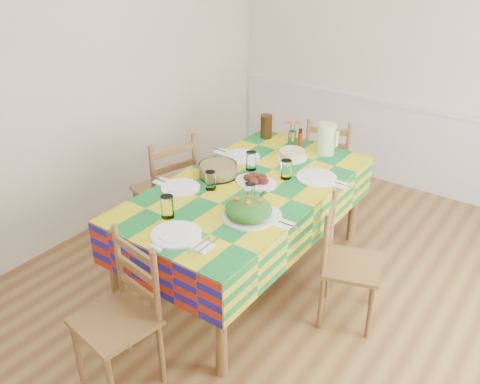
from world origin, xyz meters
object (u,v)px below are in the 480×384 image
green_pitcher (326,139)px  chair_right (345,264)px  chair_far (327,165)px  chair_left (167,191)px  tea_pitcher (266,126)px  meat_platter (256,180)px  chair_near (121,318)px  dining_table (248,196)px

green_pitcher → chair_right: bearing=-53.9°
chair_far → chair_left: chair_left is taller
tea_pitcher → chair_far: bearing=46.0°
meat_platter → tea_pitcher: (-0.45, 0.83, 0.08)m
chair_right → chair_left: bearing=71.0°
meat_platter → chair_near: (-0.02, -1.40, -0.36)m
green_pitcher → chair_right: 1.21m
chair_far → chair_left: bearing=38.5°
green_pitcher → dining_table: bearing=-102.5°
tea_pitcher → chair_right: bearing=-35.5°
meat_platter → chair_left: 0.94m
tea_pitcher → green_pitcher: bearing=-0.7°
tea_pitcher → chair_left: chair_left is taller
dining_table → chair_far: 1.36m
green_pitcher → meat_platter: bearing=-101.4°
green_pitcher → chair_left: 1.44m
chair_near → chair_far: chair_near is taller
green_pitcher → chair_near: bearing=-94.9°
green_pitcher → tea_pitcher: (-0.61, 0.01, -0.02)m
chair_near → chair_right: size_ratio=1.06×
dining_table → tea_pitcher: tea_pitcher is taller
chair_right → dining_table: bearing=70.0°
dining_table → green_pitcher: bearing=77.5°
chair_left → chair_right: size_ratio=1.11×
meat_platter → chair_far: chair_far is taller
tea_pitcher → chair_near: size_ratio=0.22×
dining_table → chair_right: 0.89m
chair_right → meat_platter: bearing=65.5°
meat_platter → chair_right: size_ratio=0.37×
dining_table → chair_near: chair_near is taller
dining_table → chair_far: (0.01, 1.34, -0.24)m
dining_table → meat_platter: (0.03, 0.06, 0.12)m
chair_near → chair_far: 2.67m
chair_left → green_pitcher: bearing=147.9°
green_pitcher → chair_far: size_ratio=0.27×
tea_pitcher → chair_right: tea_pitcher is taller
dining_table → chair_right: bearing=-1.0°
dining_table → green_pitcher: green_pitcher is taller
dining_table → chair_left: chair_left is taller
chair_right → chair_near: bearing=128.4°
chair_near → chair_far: (0.01, 2.67, -0.01)m
chair_far → dining_table: bearing=70.4°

